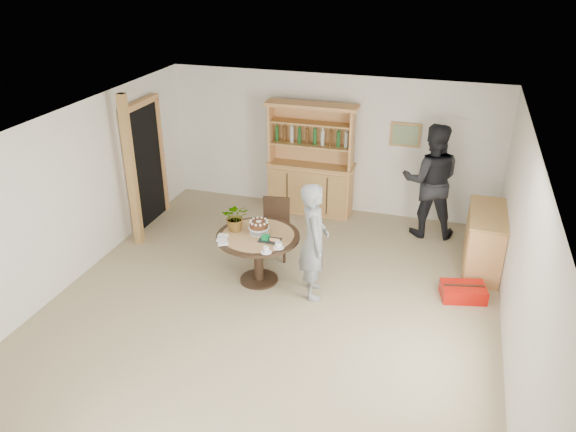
# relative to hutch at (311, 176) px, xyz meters

# --- Properties ---
(ground) EXTENTS (7.00, 7.00, 0.00)m
(ground) POSITION_rel_hutch_xyz_m (0.30, -3.24, -0.69)
(ground) COLOR tan
(ground) RESTS_ON ground
(room_shell) EXTENTS (6.04, 7.04, 2.52)m
(room_shell) POSITION_rel_hutch_xyz_m (0.30, -3.23, 1.05)
(room_shell) COLOR white
(room_shell) RESTS_ON ground
(doorway) EXTENTS (0.13, 1.10, 2.18)m
(doorway) POSITION_rel_hutch_xyz_m (-2.63, -1.24, 0.42)
(doorway) COLOR black
(doorway) RESTS_ON ground
(pine_post) EXTENTS (0.12, 0.12, 2.50)m
(pine_post) POSITION_rel_hutch_xyz_m (-2.40, -2.04, 0.56)
(pine_post) COLOR tan
(pine_post) RESTS_ON ground
(hutch) EXTENTS (1.62, 0.54, 2.04)m
(hutch) POSITION_rel_hutch_xyz_m (0.00, 0.00, 0.00)
(hutch) COLOR tan
(hutch) RESTS_ON ground
(sideboard) EXTENTS (0.54, 1.26, 0.94)m
(sideboard) POSITION_rel_hutch_xyz_m (3.04, -1.24, -0.22)
(sideboard) COLOR tan
(sideboard) RESTS_ON ground
(dining_table) EXTENTS (1.20, 1.20, 0.76)m
(dining_table) POSITION_rel_hutch_xyz_m (-0.09, -2.57, -0.08)
(dining_table) COLOR black
(dining_table) RESTS_ON ground
(dining_chair) EXTENTS (0.48, 0.48, 0.95)m
(dining_chair) POSITION_rel_hutch_xyz_m (-0.11, -1.74, -0.15)
(dining_chair) COLOR black
(dining_chair) RESTS_ON ground
(birthday_cake) EXTENTS (0.30, 0.30, 0.20)m
(birthday_cake) POSITION_rel_hutch_xyz_m (-0.09, -2.52, 0.19)
(birthday_cake) COLOR white
(birthday_cake) RESTS_ON dining_table
(flower_vase) EXTENTS (0.47, 0.44, 0.42)m
(flower_vase) POSITION_rel_hutch_xyz_m (-0.44, -2.52, 0.28)
(flower_vase) COLOR #3F7233
(flower_vase) RESTS_ON dining_table
(gift_tray) EXTENTS (0.30, 0.20, 0.08)m
(gift_tray) POSITION_rel_hutch_xyz_m (0.12, -2.70, 0.10)
(gift_tray) COLOR black
(gift_tray) RESTS_ON dining_table
(coffee_cup_a) EXTENTS (0.15, 0.15, 0.09)m
(coffee_cup_a) POSITION_rel_hutch_xyz_m (0.31, -2.85, 0.11)
(coffee_cup_a) COLOR white
(coffee_cup_a) RESTS_ON dining_table
(coffee_cup_b) EXTENTS (0.15, 0.15, 0.08)m
(coffee_cup_b) POSITION_rel_hutch_xyz_m (0.19, -3.02, 0.11)
(coffee_cup_b) COLOR white
(coffee_cup_b) RESTS_ON dining_table
(napkins) EXTENTS (0.24, 0.33, 0.03)m
(napkins) POSITION_rel_hutch_xyz_m (-0.50, -2.89, 0.09)
(napkins) COLOR white
(napkins) RESTS_ON dining_table
(teen_boy) EXTENTS (0.58, 0.71, 1.68)m
(teen_boy) POSITION_rel_hutch_xyz_m (0.76, -2.67, 0.15)
(teen_boy) COLOR slate
(teen_boy) RESTS_ON ground
(adult_person) EXTENTS (1.03, 0.85, 1.95)m
(adult_person) POSITION_rel_hutch_xyz_m (2.13, -0.31, 0.28)
(adult_person) COLOR black
(adult_person) RESTS_ON ground
(red_suitcase) EXTENTS (0.68, 0.53, 0.21)m
(red_suitcase) POSITION_rel_hutch_xyz_m (2.80, -2.17, -0.59)
(red_suitcase) COLOR red
(red_suitcase) RESTS_ON ground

